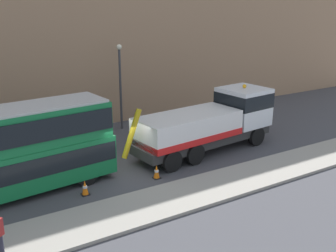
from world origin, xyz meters
The scene contains 7 objects.
ground_plane centered at (0.00, 0.00, 0.00)m, with size 120.00×120.00×0.00m, color #424247.
near_kerb centered at (0.00, -4.20, 0.07)m, with size 60.00×2.80×0.15m, color gray.
building_facade centered at (0.00, 8.82, 8.07)m, with size 60.00×1.50×16.00m.
recovery_tow_truck centered at (5.74, 0.00, 1.76)m, with size 10.24×3.53×3.67m.
traffic_cone_near_bus centered at (-2.71, -1.67, 0.34)m, with size 0.36×0.36×0.72m.
traffic_cone_midway centered at (0.99, -1.81, 0.34)m, with size 0.36×0.36×0.72m.
street_lamp centered at (3.05, 6.63, 3.47)m, with size 0.36×0.36×5.83m.
Camera 1 is at (-8.16, -17.83, 8.47)m, focal length 42.75 mm.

